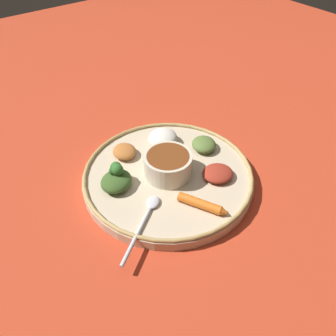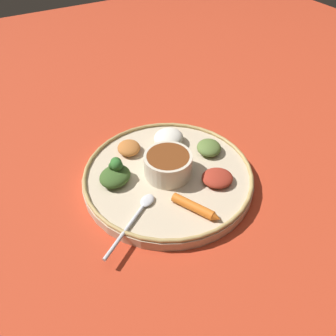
{
  "view_description": "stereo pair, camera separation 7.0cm",
  "coord_description": "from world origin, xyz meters",
  "px_view_note": "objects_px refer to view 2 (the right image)",
  "views": [
    {
      "loc": [
        -0.31,
        -0.41,
        0.51
      ],
      "look_at": [
        0.0,
        0.0,
        0.04
      ],
      "focal_mm": 36.82,
      "sensor_mm": 36.0,
      "label": 1
    },
    {
      "loc": [
        -0.26,
        -0.45,
        0.51
      ],
      "look_at": [
        0.0,
        0.0,
        0.04
      ],
      "focal_mm": 36.82,
      "sensor_mm": 36.0,
      "label": 2
    }
  ],
  "objects_px": {
    "center_bowl": "(168,164)",
    "greens_pile": "(115,174)",
    "carrot_near_spoon": "(196,208)",
    "spoon": "(137,214)"
  },
  "relations": [
    {
      "from": "center_bowl",
      "to": "greens_pile",
      "type": "bearing_deg",
      "value": 161.09
    },
    {
      "from": "greens_pile",
      "to": "center_bowl",
      "type": "bearing_deg",
      "value": -18.91
    },
    {
      "from": "carrot_near_spoon",
      "to": "greens_pile",
      "type": "bearing_deg",
      "value": 122.81
    },
    {
      "from": "center_bowl",
      "to": "spoon",
      "type": "bearing_deg",
      "value": -146.02
    },
    {
      "from": "carrot_near_spoon",
      "to": "spoon",
      "type": "bearing_deg",
      "value": 156.33
    },
    {
      "from": "spoon",
      "to": "center_bowl",
      "type": "bearing_deg",
      "value": 33.98
    },
    {
      "from": "center_bowl",
      "to": "carrot_near_spoon",
      "type": "height_order",
      "value": "center_bowl"
    },
    {
      "from": "center_bowl",
      "to": "greens_pile",
      "type": "height_order",
      "value": "center_bowl"
    },
    {
      "from": "spoon",
      "to": "greens_pile",
      "type": "distance_m",
      "value": 0.11
    },
    {
      "from": "center_bowl",
      "to": "spoon",
      "type": "relative_size",
      "value": 0.69
    }
  ]
}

